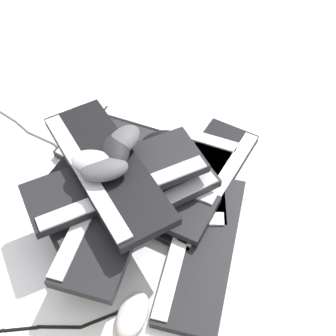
# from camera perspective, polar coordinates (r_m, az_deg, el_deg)

# --- Properties ---
(ground_plane) EXTENTS (3.20, 3.20, 0.00)m
(ground_plane) POSITION_cam_1_polar(r_m,az_deg,el_deg) (1.30, 0.09, -1.13)
(ground_plane) COLOR white
(keyboard_0) EXTENTS (0.38, 0.44, 0.03)m
(keyboard_0) POSITION_cam_1_polar(r_m,az_deg,el_deg) (1.24, -3.07, -4.38)
(keyboard_0) COLOR black
(keyboard_0) RESTS_ON ground
(keyboard_1) EXTENTS (0.46, 0.31, 0.03)m
(keyboard_1) POSITION_cam_1_polar(r_m,az_deg,el_deg) (1.17, 4.08, -9.57)
(keyboard_1) COLOR black
(keyboard_1) RESTS_ON ground
(keyboard_2) EXTENTS (0.46, 0.21, 0.03)m
(keyboard_2) POSITION_cam_1_polar(r_m,az_deg,el_deg) (1.29, 4.27, -1.47)
(keyboard_2) COLOR black
(keyboard_2) RESTS_ON ground
(keyboard_3) EXTENTS (0.26, 0.46, 0.03)m
(keyboard_3) POSITION_cam_1_polar(r_m,az_deg,el_deg) (1.37, -0.68, 2.98)
(keyboard_3) COLOR #232326
(keyboard_3) RESTS_ON ground
(keyboard_4) EXTENTS (0.19, 0.45, 0.03)m
(keyboard_4) POSITION_cam_1_polar(r_m,az_deg,el_deg) (1.31, -4.58, -0.09)
(keyboard_4) COLOR #232326
(keyboard_4) RESTS_ON ground
(keyboard_5) EXTENTS (0.23, 0.46, 0.03)m
(keyboard_5) POSITION_cam_1_polar(r_m,az_deg,el_deg) (1.23, -4.24, -2.46)
(keyboard_5) COLOR black
(keyboard_5) RESTS_ON keyboard_0
(keyboard_6) EXTENTS (0.46, 0.31, 0.03)m
(keyboard_6) POSITION_cam_1_polar(r_m,az_deg,el_deg) (1.18, -4.40, -3.64)
(keyboard_6) COLOR #232326
(keyboard_6) RESTS_ON keyboard_5
(keyboard_7) EXTENTS (0.46, 0.30, 0.03)m
(keyboard_7) POSITION_cam_1_polar(r_m,az_deg,el_deg) (1.12, -6.70, -5.07)
(keyboard_7) COLOR black
(keyboard_7) RESTS_ON keyboard_6
(keyboard_8) EXTENTS (0.46, 0.33, 0.03)m
(keyboard_8) POSITION_cam_1_polar(r_m,az_deg,el_deg) (1.14, -6.29, -1.35)
(keyboard_8) COLOR black
(keyboard_8) RESTS_ON keyboard_7
(keyboard_9) EXTENTS (0.31, 0.46, 0.03)m
(keyboard_9) POSITION_cam_1_polar(r_m,az_deg,el_deg) (1.12, -7.55, 0.02)
(keyboard_9) COLOR black
(keyboard_9) RESTS_ON keyboard_8
(mouse_0) EXTENTS (0.12, 0.08, 0.04)m
(mouse_0) POSITION_cam_1_polar(r_m,az_deg,el_deg) (1.13, -5.54, 3.35)
(mouse_0) COLOR #4C4C51
(mouse_0) RESTS_ON keyboard_9
(mouse_1) EXTENTS (0.13, 0.12, 0.04)m
(mouse_1) POSITION_cam_1_polar(r_m,az_deg,el_deg) (1.07, -7.75, -0.16)
(mouse_1) COLOR #4C4C51
(mouse_1) RESTS_ON keyboard_9
(mouse_2) EXTENTS (0.13, 0.12, 0.04)m
(mouse_2) POSITION_cam_1_polar(r_m,az_deg,el_deg) (1.11, -6.42, 2.07)
(mouse_2) COLOR black
(mouse_2) RESTS_ON keyboard_9
(mouse_3) EXTENTS (0.11, 0.13, 0.04)m
(mouse_3) POSITION_cam_1_polar(r_m,az_deg,el_deg) (1.09, -8.99, 0.73)
(mouse_3) COLOR #B7B7BC
(mouse_3) RESTS_ON keyboard_9
(mouse_4) EXTENTS (0.12, 0.10, 0.04)m
(mouse_4) POSITION_cam_1_polar(r_m,az_deg,el_deg) (1.09, -4.31, -17.33)
(mouse_4) COLOR silver
(mouse_4) RESTS_ON ground
(mouse_5) EXTENTS (0.12, 0.13, 0.04)m
(mouse_5) POSITION_cam_1_polar(r_m,az_deg,el_deg) (1.29, -2.90, 1.27)
(mouse_5) COLOR black
(mouse_5) RESTS_ON keyboard_4
(mouse_6) EXTENTS (0.09, 0.12, 0.04)m
(mouse_6) POSITION_cam_1_polar(r_m,az_deg,el_deg) (1.23, 1.61, -1.57)
(mouse_6) COLOR #4C4C51
(mouse_6) RESTS_ON keyboard_2
(mouse_7) EXTENTS (0.13, 0.11, 0.04)m
(mouse_7) POSITION_cam_1_polar(r_m,az_deg,el_deg) (1.33, -0.99, 3.39)
(mouse_7) COLOR black
(mouse_7) RESTS_ON keyboard_3
(cable_0) EXTENTS (0.33, 0.41, 0.01)m
(cable_0) POSITION_cam_1_polar(r_m,az_deg,el_deg) (1.14, -18.70, -17.92)
(cable_0) COLOR black
(cable_0) RESTS_ON ground
(cable_1) EXTENTS (0.07, 0.39, 0.01)m
(cable_1) POSITION_cam_1_polar(r_m,az_deg,el_deg) (1.48, -16.54, 4.43)
(cable_1) COLOR #59595B
(cable_1) RESTS_ON ground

